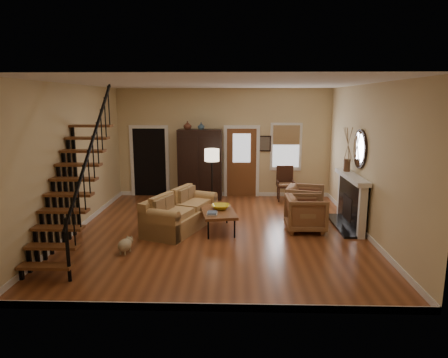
{
  "coord_description": "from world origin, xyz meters",
  "views": [
    {
      "loc": [
        0.37,
        -8.68,
        2.95
      ],
      "look_at": [
        0.1,
        0.4,
        1.15
      ],
      "focal_mm": 32.0,
      "sensor_mm": 36.0,
      "label": 1
    }
  ],
  "objects_px": {
    "armchair_left": "(306,213)",
    "armchair_right": "(305,202)",
    "floor_lamp": "(212,181)",
    "side_chair": "(285,184)",
    "coffee_table": "(218,221)",
    "armoire": "(200,164)",
    "sofa": "(181,212)"
  },
  "relations": [
    {
      "from": "armoire",
      "to": "armchair_left",
      "type": "xyz_separation_m",
      "value": [
        2.68,
        -2.98,
        -0.64
      ]
    },
    {
      "from": "armoire",
      "to": "coffee_table",
      "type": "bearing_deg",
      "value": -77.58
    },
    {
      "from": "armchair_left",
      "to": "floor_lamp",
      "type": "xyz_separation_m",
      "value": [
        -2.24,
        1.53,
        0.44
      ]
    },
    {
      "from": "armoire",
      "to": "armchair_right",
      "type": "height_order",
      "value": "armoire"
    },
    {
      "from": "coffee_table",
      "to": "armchair_right",
      "type": "bearing_deg",
      "value": 27.58
    },
    {
      "from": "sofa",
      "to": "armchair_right",
      "type": "height_order",
      "value": "armchair_right"
    },
    {
      "from": "armchair_right",
      "to": "floor_lamp",
      "type": "relative_size",
      "value": 0.53
    },
    {
      "from": "armoire",
      "to": "armchair_right",
      "type": "distance_m",
      "value": 3.5
    },
    {
      "from": "armoire",
      "to": "coffee_table",
      "type": "xyz_separation_m",
      "value": [
        0.68,
        -3.06,
        -0.81
      ]
    },
    {
      "from": "armchair_left",
      "to": "armchair_right",
      "type": "distance_m",
      "value": 1.07
    },
    {
      "from": "sofa",
      "to": "side_chair",
      "type": "bearing_deg",
      "value": 65.86
    },
    {
      "from": "armchair_right",
      "to": "side_chair",
      "type": "height_order",
      "value": "side_chair"
    },
    {
      "from": "sofa",
      "to": "armchair_left",
      "type": "relative_size",
      "value": 2.38
    },
    {
      "from": "coffee_table",
      "to": "floor_lamp",
      "type": "relative_size",
      "value": 0.73
    },
    {
      "from": "floor_lamp",
      "to": "coffee_table",
      "type": "bearing_deg",
      "value": -81.74
    },
    {
      "from": "armoire",
      "to": "coffee_table",
      "type": "relative_size",
      "value": 1.7
    },
    {
      "from": "floor_lamp",
      "to": "side_chair",
      "type": "height_order",
      "value": "floor_lamp"
    },
    {
      "from": "sofa",
      "to": "side_chair",
      "type": "distance_m",
      "value": 3.85
    },
    {
      "from": "coffee_table",
      "to": "armchair_left",
      "type": "distance_m",
      "value": 2.01
    },
    {
      "from": "armchair_right",
      "to": "floor_lamp",
      "type": "distance_m",
      "value": 2.49
    },
    {
      "from": "armchair_left",
      "to": "coffee_table",
      "type": "bearing_deg",
      "value": 92.28
    },
    {
      "from": "coffee_table",
      "to": "armchair_left",
      "type": "bearing_deg",
      "value": 2.26
    },
    {
      "from": "armchair_left",
      "to": "armchair_right",
      "type": "relative_size",
      "value": 0.99
    },
    {
      "from": "floor_lamp",
      "to": "side_chair",
      "type": "distance_m",
      "value": 2.48
    },
    {
      "from": "coffee_table",
      "to": "armchair_right",
      "type": "height_order",
      "value": "armchair_right"
    },
    {
      "from": "armoire",
      "to": "armchair_left",
      "type": "height_order",
      "value": "armoire"
    },
    {
      "from": "armchair_left",
      "to": "side_chair",
      "type": "height_order",
      "value": "side_chair"
    },
    {
      "from": "armoire",
      "to": "floor_lamp",
      "type": "xyz_separation_m",
      "value": [
        0.44,
        -1.45,
        -0.2
      ]
    },
    {
      "from": "armchair_left",
      "to": "armchair_right",
      "type": "bearing_deg",
      "value": -8.77
    },
    {
      "from": "coffee_table",
      "to": "armchair_right",
      "type": "distance_m",
      "value": 2.45
    },
    {
      "from": "coffee_table",
      "to": "armchair_left",
      "type": "xyz_separation_m",
      "value": [
        2.01,
        0.08,
        0.17
      ]
    },
    {
      "from": "armoire",
      "to": "armchair_left",
      "type": "relative_size",
      "value": 2.35
    }
  ]
}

